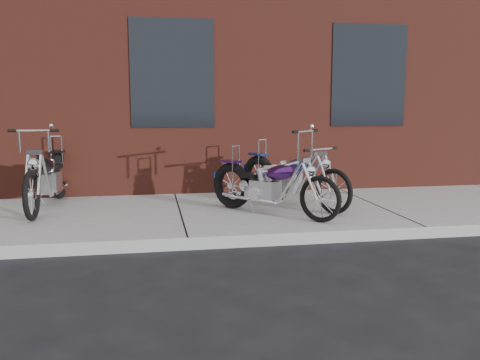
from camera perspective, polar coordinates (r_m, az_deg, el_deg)
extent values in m
plane|color=#212228|center=(5.97, -5.86, -7.86)|extent=(120.00, 120.00, 0.00)
cube|color=gray|center=(7.40, -6.74, -4.10)|extent=(22.00, 3.00, 0.15)
cube|color=maroon|center=(13.93, -8.72, 17.90)|extent=(22.00, 10.00, 8.00)
torus|color=black|center=(7.43, -0.08, -0.72)|extent=(0.55, 0.60, 0.68)
torus|color=black|center=(6.62, 10.04, -2.26)|extent=(0.46, 0.51, 0.62)
cube|color=#9A9B9C|center=(7.07, 3.76, -1.28)|extent=(0.45, 0.46, 0.28)
ellipsoid|color=#40185C|center=(6.88, 5.60, 0.75)|extent=(0.53, 0.56, 0.29)
cube|color=black|center=(7.19, 2.16, 0.42)|extent=(0.35, 0.35, 0.06)
cylinder|color=silver|center=(6.64, 9.20, -0.03)|extent=(0.21, 0.23, 0.51)
cylinder|color=silver|center=(6.63, 8.43, 5.44)|extent=(0.41, 0.37, 0.03)
cylinder|color=silver|center=(7.34, 0.38, 2.00)|extent=(0.03, 0.03, 0.46)
cylinder|color=silver|center=(7.30, 2.92, -1.95)|extent=(0.60, 0.67, 0.05)
torus|color=black|center=(8.18, 2.82, 0.21)|extent=(0.48, 0.69, 0.71)
torus|color=black|center=(7.14, 11.40, -1.41)|extent=(0.39, 0.59, 0.65)
cube|color=#9A9B9C|center=(7.74, 6.04, -0.37)|extent=(0.44, 0.48, 0.30)
ellipsoid|color=blue|center=(7.51, 7.61, 1.56)|extent=(0.50, 0.60, 0.30)
cube|color=beige|center=(7.89, 4.70, 1.27)|extent=(0.35, 0.36, 0.06)
cylinder|color=silver|center=(7.18, 10.69, 0.76)|extent=(0.18, 0.27, 0.54)
cylinder|color=silver|center=(7.23, 9.99, 3.38)|extent=(0.49, 0.30, 0.03)
cylinder|color=silver|center=(8.08, 3.22, 2.80)|extent=(0.03, 0.03, 0.48)
cylinder|color=silver|center=(7.99, 5.48, -1.02)|extent=(0.49, 0.80, 0.05)
torus|color=black|center=(8.67, -19.87, 0.32)|extent=(0.18, 0.76, 0.75)
torus|color=black|center=(7.10, -22.67, -1.81)|extent=(0.11, 0.68, 0.68)
cube|color=#9A9B9C|center=(8.03, -20.88, -0.42)|extent=(0.31, 0.43, 0.31)
ellipsoid|color=black|center=(7.71, -21.50, 1.49)|extent=(0.30, 0.59, 0.32)
cube|color=black|center=(8.26, -20.52, 1.31)|extent=(0.27, 0.31, 0.06)
cylinder|color=silver|center=(7.18, -22.52, 0.54)|extent=(0.06, 0.31, 0.56)
cylinder|color=silver|center=(7.26, -22.51, 5.12)|extent=(0.58, 0.06, 0.03)
cylinder|color=silver|center=(8.55, -20.12, 2.89)|extent=(0.02, 0.02, 0.50)
cylinder|color=silver|center=(8.24, -19.61, -1.10)|extent=(0.09, 0.94, 0.05)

